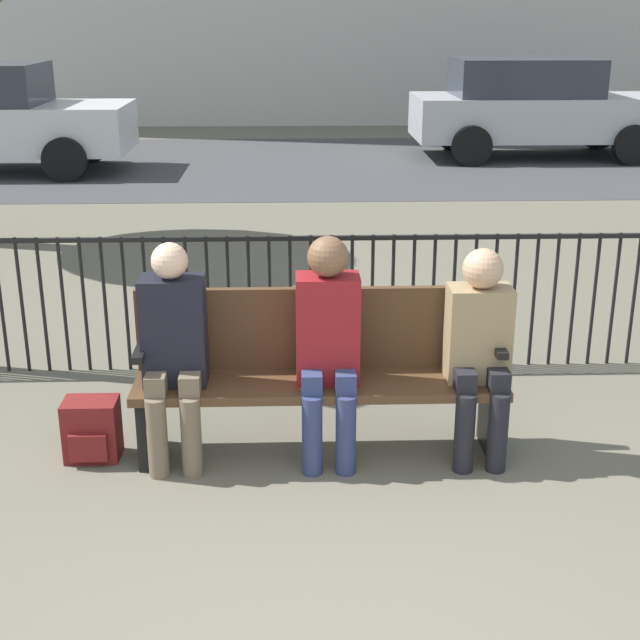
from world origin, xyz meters
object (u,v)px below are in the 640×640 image
object	(u,v)px
backpack	(92,430)
park_bench	(320,366)
seated_person_0	(174,345)
seated_person_1	(328,339)
parked_car_1	(535,106)
seated_person_2	(479,344)

from	to	relation	value
backpack	park_bench	bearing A→B (deg)	4.06
seated_person_0	seated_person_1	size ratio (longest dim) A/B	0.98
parked_car_1	seated_person_0	bearing A→B (deg)	-114.07
parked_car_1	backpack	bearing A→B (deg)	-116.30
seated_person_0	seated_person_1	distance (m)	0.82
backpack	parked_car_1	distance (m)	11.79
backpack	parked_car_1	xyz separation A→B (m)	(5.21, 10.55, 0.67)
backpack	parked_car_1	size ratio (longest dim) A/B	0.08
park_bench	seated_person_1	bearing A→B (deg)	-72.27
seated_person_0	backpack	distance (m)	0.71
park_bench	backpack	xyz separation A→B (m)	(-1.27, -0.09, -0.33)
seated_person_1	seated_person_2	world-z (taller)	seated_person_1
seated_person_1	parked_car_1	bearing A→B (deg)	69.76
seated_person_0	backpack	world-z (taller)	seated_person_0
seated_person_2	backpack	distance (m)	2.19
seated_person_0	backpack	bearing A→B (deg)	175.37
seated_person_1	parked_car_1	world-z (taller)	parked_car_1
seated_person_0	park_bench	bearing A→B (deg)	9.37
park_bench	seated_person_2	distance (m)	0.89
backpack	parked_car_1	bearing A→B (deg)	63.70
park_bench	parked_car_1	distance (m)	11.18
seated_person_1	backpack	xyz separation A→B (m)	(-1.31, 0.04, -0.54)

